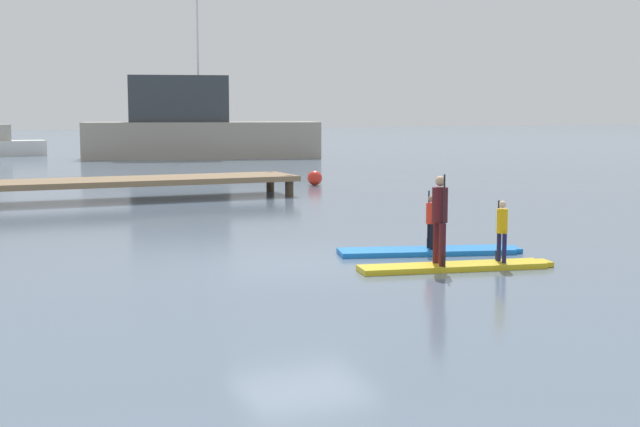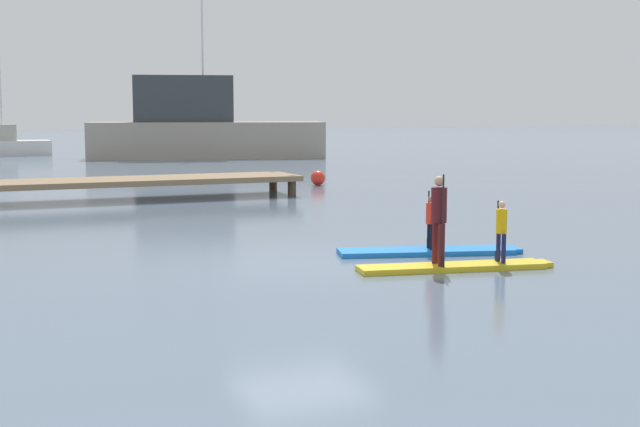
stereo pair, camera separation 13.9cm
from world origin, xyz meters
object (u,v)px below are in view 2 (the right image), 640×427
Objects in this scene: paddler_child_front at (501,228)px; paddler_adult at (439,214)px; paddleboard_far at (455,267)px; mooring_buoy_near at (318,178)px; paddler_child_solo at (430,219)px; fishing_boat_white_large at (201,129)px; paddleboard_near at (429,251)px.

paddler_adult is at bearing 169.73° from paddler_child_front.
mooring_buoy_near reaches higher than paddleboard_far.
paddler_child_solo reaches higher than paddleboard_far.
fishing_boat_white_large is at bearing 81.55° from paddler_child_solo.
paddler_child_front is (0.40, -1.87, 0.68)m from paddleboard_near.
paddleboard_far is 2.22× the size of paddler_adult.
mooring_buoy_near is (4.27, 15.72, -0.42)m from paddler_child_solo.
paddler_child_front is at bearing -77.82° from paddleboard_near.
paddler_adult reaches higher than mooring_buoy_near.
fishing_boat_white_large reaches higher than paddler_child_solo.
paddler_adult is at bearing -106.27° from mooring_buoy_near.
paddleboard_near is at bearing -98.48° from fishing_boat_white_large.
paddler_child_solo reaches higher than mooring_buoy_near.
fishing_boat_white_large reaches higher than paddleboard_far.
paddleboard_near is 2.07m from paddler_adult.
paddler_child_solo is at bearing -98.45° from fishing_boat_white_large.
paddleboard_near is 2.03m from paddler_child_front.
paddler_adult is at bearing -115.86° from paddler_child_solo.
paddler_adult reaches higher than paddler_child_front.
fishing_boat_white_large is (5.00, 38.13, 1.00)m from paddler_child_front.
fishing_boat_white_large reaches higher than paddler_adult.
paddler_child_solo is at bearing 27.51° from paddleboard_near.
paddler_child_solo is 1.87m from paddler_adult.
paddleboard_far is at bearing -98.78° from fishing_boat_white_large.
fishing_boat_white_large is (5.86, 37.97, 1.69)m from paddleboard_far.
paddler_child_front is at bearing -102.44° from mooring_buoy_near.
paddleboard_near and paddleboard_far have the same top height.
paddleboard_far is 3.24× the size of paddler_child_front.
fishing_boat_white_large reaches higher than paddleboard_near.
paddleboard_near is at bearing 102.18° from paddler_child_front.
paddler_adult is 1.24m from paddler_child_front.
paddleboard_near is at bearing -105.24° from mooring_buoy_near.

